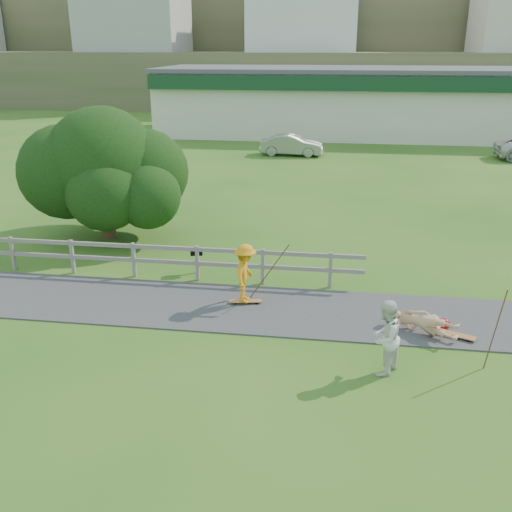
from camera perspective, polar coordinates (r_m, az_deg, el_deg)
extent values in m
plane|color=#295919|center=(14.24, -1.09, -7.95)|extent=(260.00, 260.00, 0.00)
cube|color=#343437|center=(15.55, -0.20, -5.29)|extent=(34.00, 3.00, 0.04)
cube|color=slate|center=(19.62, -23.16, 0.23)|extent=(0.10, 0.10, 1.10)
cube|color=slate|center=(18.67, -17.89, -0.06)|extent=(0.10, 0.10, 1.10)
cube|color=slate|center=(17.90, -12.12, -0.38)|extent=(0.10, 0.10, 1.10)
cube|color=slate|center=(17.33, -5.89, -0.72)|extent=(0.10, 0.10, 1.10)
cube|color=slate|center=(16.97, 0.68, -1.07)|extent=(0.10, 0.10, 1.10)
cube|color=slate|center=(16.85, 7.44, -1.42)|extent=(0.10, 0.10, 1.10)
cube|color=slate|center=(17.93, -13.72, 1.05)|extent=(15.00, 0.08, 0.12)
cube|color=slate|center=(18.08, -13.61, -0.30)|extent=(15.00, 0.08, 0.12)
cube|color=silver|center=(47.61, 10.86, 14.77)|extent=(32.00, 10.00, 4.80)
cube|color=#153C22|center=(42.29, 11.28, 16.54)|extent=(32.00, 0.60, 1.00)
cube|color=#545359|center=(47.44, 11.07, 17.84)|extent=(32.50, 10.50, 0.30)
cube|color=#485230|center=(67.50, 6.73, 17.05)|extent=(220.00, 14.00, 6.00)
cube|color=beige|center=(67.45, 6.97, 22.57)|extent=(10.00, 9.00, 7.00)
cube|color=#485230|center=(80.39, 7.16, 20.04)|extent=(220.00, 14.00, 13.00)
cube|color=#485230|center=(93.46, 7.49, 22.51)|extent=(220.00, 14.00, 21.00)
imported|color=orange|center=(15.52, -1.07, -2.09)|extent=(0.67, 1.10, 1.65)
imported|color=tan|center=(14.74, 16.28, -6.39)|extent=(1.27, 1.74, 0.65)
imported|color=silver|center=(12.66, 12.77, -7.97)|extent=(0.97, 1.04, 1.71)
imported|color=#96979D|center=(37.60, 3.57, 11.01)|extent=(4.07, 1.53, 1.33)
sphere|color=red|center=(15.22, 18.29, -6.45)|extent=(0.30, 0.30, 0.30)
cylinder|color=brown|center=(15.75, 1.31, -1.08)|extent=(0.03, 0.03, 2.00)
cylinder|color=brown|center=(13.46, 22.81, -6.83)|extent=(0.03, 0.03, 1.93)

